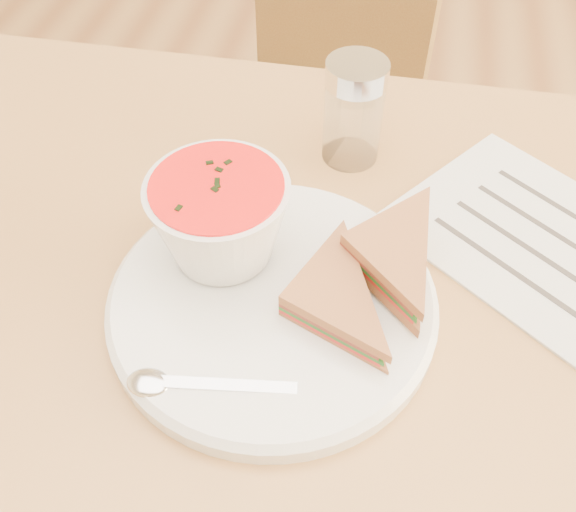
% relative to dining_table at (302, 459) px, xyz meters
% --- Properties ---
extents(dining_table, '(1.00, 0.70, 0.75)m').
position_rel_dining_table_xyz_m(dining_table, '(0.00, 0.00, 0.00)').
color(dining_table, brown).
rests_on(dining_table, floor).
extents(chair_far, '(0.48, 0.48, 0.84)m').
position_rel_dining_table_xyz_m(chair_far, '(-0.12, 0.64, 0.05)').
color(chair_far, brown).
rests_on(chair_far, floor).
extents(plate, '(0.36, 0.36, 0.02)m').
position_rel_dining_table_xyz_m(plate, '(-0.03, -0.03, 0.38)').
color(plate, white).
rests_on(plate, dining_table).
extents(soup_bowl, '(0.14, 0.14, 0.08)m').
position_rel_dining_table_xyz_m(soup_bowl, '(-0.08, 0.01, 0.43)').
color(soup_bowl, white).
rests_on(soup_bowl, plate).
extents(sandwich_half_a, '(0.14, 0.14, 0.03)m').
position_rel_dining_table_xyz_m(sandwich_half_a, '(-0.02, -0.05, 0.41)').
color(sandwich_half_a, '#C07543').
rests_on(sandwich_half_a, plate).
extents(sandwich_half_b, '(0.15, 0.15, 0.03)m').
position_rel_dining_table_xyz_m(sandwich_half_b, '(0.02, 0.02, 0.42)').
color(sandwich_half_b, '#C07543').
rests_on(sandwich_half_b, plate).
extents(spoon, '(0.18, 0.06, 0.01)m').
position_rel_dining_table_xyz_m(spoon, '(-0.05, -0.12, 0.40)').
color(spoon, silver).
rests_on(spoon, plate).
extents(paper_menu, '(0.33, 0.32, 0.00)m').
position_rel_dining_table_xyz_m(paper_menu, '(0.21, 0.09, 0.38)').
color(paper_menu, silver).
rests_on(paper_menu, dining_table).
extents(condiment_shaker, '(0.08, 0.08, 0.11)m').
position_rel_dining_table_xyz_m(condiment_shaker, '(0.01, 0.19, 0.43)').
color(condiment_shaker, silver).
rests_on(condiment_shaker, dining_table).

